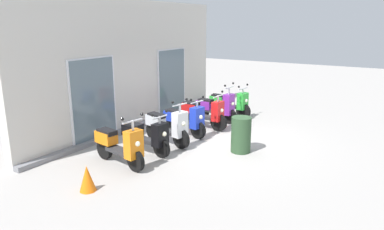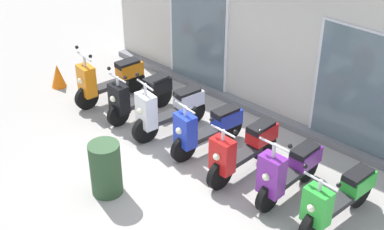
% 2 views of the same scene
% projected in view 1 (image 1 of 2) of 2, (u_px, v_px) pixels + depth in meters
% --- Properties ---
extents(ground_plane, '(40.00, 40.00, 0.00)m').
position_uv_depth(ground_plane, '(213.00, 140.00, 9.89)').
color(ground_plane, '#A8A39E').
extents(storefront_facade, '(8.43, 0.50, 3.82)m').
position_uv_depth(storefront_facade, '(133.00, 67.00, 10.88)').
color(storefront_facade, beige).
rests_on(storefront_facade, ground_plane).
extents(scooter_orange, '(0.64, 1.62, 1.27)m').
position_uv_depth(scooter_orange, '(120.00, 145.00, 8.06)').
color(scooter_orange, black).
rests_on(scooter_orange, ground_plane).
extents(scooter_black, '(0.57, 1.55, 1.14)m').
position_uv_depth(scooter_black, '(146.00, 135.00, 8.81)').
color(scooter_black, black).
rests_on(scooter_black, ground_plane).
extents(scooter_white, '(0.65, 1.59, 1.30)m').
position_uv_depth(scooter_white, '(168.00, 126.00, 9.46)').
color(scooter_white, black).
rests_on(scooter_white, ground_plane).
extents(scooter_blue, '(0.62, 1.57, 1.19)m').
position_uv_depth(scooter_blue, '(184.00, 119.00, 10.23)').
color(scooter_blue, black).
rests_on(scooter_blue, ground_plane).
extents(scooter_red, '(0.56, 1.65, 1.20)m').
position_uv_depth(scooter_red, '(204.00, 113.00, 10.90)').
color(scooter_red, black).
rests_on(scooter_red, ground_plane).
extents(scooter_purple, '(0.60, 1.54, 1.32)m').
position_uv_depth(scooter_purple, '(217.00, 107.00, 11.63)').
color(scooter_purple, black).
rests_on(scooter_purple, ground_plane).
extents(scooter_green, '(0.62, 1.67, 1.16)m').
position_uv_depth(scooter_green, '(229.00, 103.00, 12.35)').
color(scooter_green, black).
rests_on(scooter_green, ground_plane).
extents(traffic_cone, '(0.32, 0.32, 0.52)m').
position_uv_depth(traffic_cone, '(87.00, 178.00, 6.87)').
color(traffic_cone, orange).
rests_on(traffic_cone, ground_plane).
extents(trash_bin, '(0.50, 0.50, 0.90)m').
position_uv_depth(trash_bin, '(241.00, 135.00, 8.91)').
color(trash_bin, '#2D4C2D').
rests_on(trash_bin, ground_plane).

